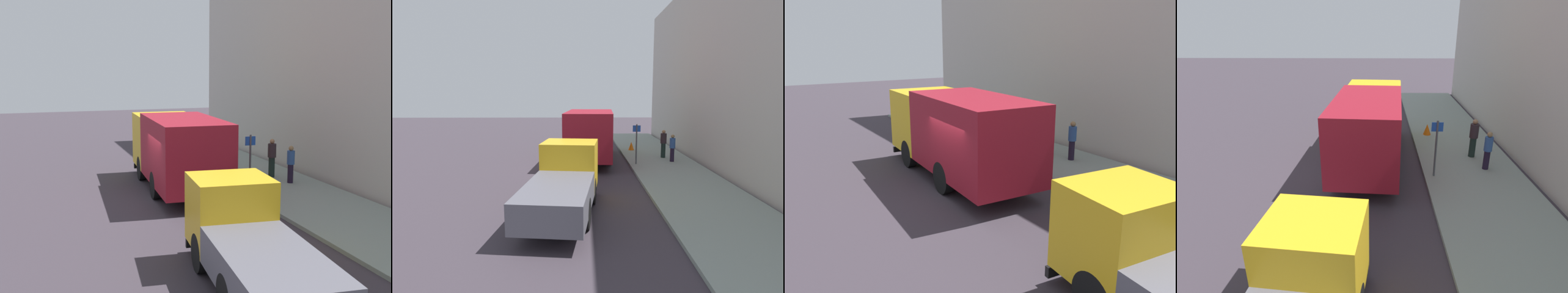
# 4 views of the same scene
# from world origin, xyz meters

# --- Properties ---
(ground) EXTENTS (80.00, 80.00, 0.00)m
(ground) POSITION_xyz_m (0.00, 0.00, 0.00)
(ground) COLOR #39313A
(sidewalk) EXTENTS (4.03, 30.00, 0.13)m
(sidewalk) POSITION_xyz_m (5.01, 0.00, 0.07)
(sidewalk) COLOR gray
(sidewalk) RESTS_ON ground
(large_utility_truck) EXTENTS (3.06, 7.90, 3.13)m
(large_utility_truck) POSITION_xyz_m (0.80, 1.71, 1.77)
(large_utility_truck) COLOR yellow
(large_utility_truck) RESTS_ON ground
(pedestrian_walking) EXTENTS (0.50, 0.50, 1.75)m
(pedestrian_walking) POSITION_xyz_m (5.38, 1.98, 1.06)
(pedestrian_walking) COLOR black
(pedestrian_walking) RESTS_ON sidewalk
(pedestrian_standing) EXTENTS (0.42, 0.42, 1.62)m
(pedestrian_standing) POSITION_xyz_m (5.62, 0.71, 0.99)
(pedestrian_standing) COLOR black
(pedestrian_standing) RESTS_ON sidewalk
(traffic_cone_orange) EXTENTS (0.41, 0.41, 0.59)m
(traffic_cone_orange) POSITION_xyz_m (3.79, 4.89, 0.43)
(traffic_cone_orange) COLOR orange
(traffic_cone_orange) RESTS_ON sidewalk
(street_sign_post) EXTENTS (0.44, 0.08, 2.29)m
(street_sign_post) POSITION_xyz_m (3.37, 0.06, 1.50)
(street_sign_post) COLOR #4C5156
(street_sign_post) RESTS_ON sidewalk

